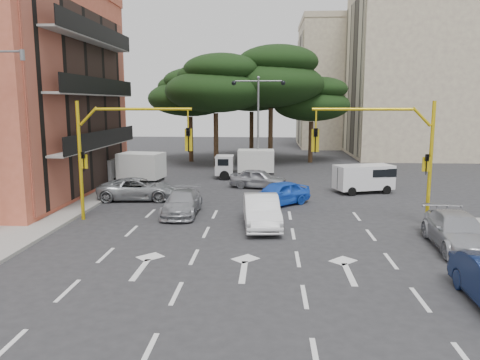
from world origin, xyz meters
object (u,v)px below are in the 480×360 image
object	(u,v)px
street_lamp_center	(258,109)
car_silver_parked	(458,232)
car_silver_wagon	(182,203)
car_silver_cross_a	(138,189)
car_blue_compact	(279,193)
box_truck_a	(130,169)
box_truck_b	(245,164)
signal_mast_left	(114,144)
signal_mast_right	(393,146)
car_white_hatch	(262,211)
van_white	(364,179)
car_silver_cross_b	(259,179)

from	to	relation	value
street_lamp_center	car_silver_parked	world-z (taller)	street_lamp_center
car_silver_wagon	car_silver_cross_a	size ratio (longest dim) A/B	0.91
street_lamp_center	car_blue_compact	bearing A→B (deg)	-81.80
box_truck_a	box_truck_b	distance (m)	8.91
car_silver_cross_a	box_truck_a	distance (m)	5.01
signal_mast_left	car_silver_parked	world-z (taller)	signal_mast_left
box_truck_b	signal_mast_right	bearing A→B (deg)	-150.88
car_white_hatch	street_lamp_center	bearing A→B (deg)	86.79
street_lamp_center	box_truck_b	world-z (taller)	street_lamp_center
box_truck_a	van_white	bearing A→B (deg)	-85.59
signal_mast_left	car_white_hatch	bearing A→B (deg)	-6.47
car_blue_compact	box_truck_b	distance (m)	9.85
street_lamp_center	car_silver_cross_b	world-z (taller)	street_lamp_center
car_blue_compact	signal_mast_left	bearing A→B (deg)	-107.45
street_lamp_center	van_white	xyz separation A→B (m)	(7.13, -5.82, -4.49)
box_truck_a	signal_mast_right	bearing A→B (deg)	-111.82
car_silver_cross_b	street_lamp_center	bearing A→B (deg)	15.59
signal_mast_left	van_white	world-z (taller)	signal_mast_left
car_silver_cross_b	box_truck_b	world-z (taller)	box_truck_b
signal_mast_right	car_silver_cross_a	bearing A→B (deg)	160.15
car_blue_compact	car_silver_cross_a	bearing A→B (deg)	-140.19
signal_mast_left	van_white	distance (m)	16.43
car_silver_cross_a	signal_mast_left	bearing A→B (deg)	178.57
signal_mast_right	car_silver_cross_a	world-z (taller)	signal_mast_right
car_blue_compact	box_truck_b	size ratio (longest dim) A/B	0.89
street_lamp_center	car_silver_parked	bearing A→B (deg)	-64.19
car_white_hatch	car_blue_compact	bearing A→B (deg)	73.99
car_silver_wagon	van_white	xyz separation A→B (m)	(10.87, 6.78, 0.30)
street_lamp_center	car_blue_compact	distance (m)	11.18
car_white_hatch	car_silver_parked	world-z (taller)	car_white_hatch
signal_mast_right	box_truck_a	world-z (taller)	signal_mast_right
car_white_hatch	car_silver_cross_a	world-z (taller)	car_white_hatch
box_truck_b	car_blue_compact	bearing A→B (deg)	-166.58
street_lamp_center	car_silver_parked	distance (m)	20.29
street_lamp_center	car_silver_cross_b	xyz separation A→B (m)	(0.16, -4.56, -4.75)
car_silver_cross_b	box_truck_b	size ratio (longest dim) A/B	0.86
car_blue_compact	van_white	bearing A→B (deg)	83.36
van_white	car_silver_wagon	bearing A→B (deg)	-76.02
signal_mast_left	street_lamp_center	distance (m)	15.65
car_white_hatch	car_blue_compact	distance (m)	4.89
street_lamp_center	van_white	bearing A→B (deg)	-39.23
street_lamp_center	car_blue_compact	size ratio (longest dim) A/B	1.89
signal_mast_right	box_truck_b	world-z (taller)	signal_mast_right
car_blue_compact	car_silver_cross_a	size ratio (longest dim) A/B	0.85
car_blue_compact	box_truck_a	world-z (taller)	box_truck_a
box_truck_a	box_truck_b	xyz separation A→B (m)	(8.03, 3.86, -0.07)
car_silver_wagon	car_silver_cross_a	xyz separation A→B (m)	(-3.39, 3.62, 0.03)
van_white	box_truck_a	distance (m)	16.20
signal_mast_right	car_silver_wagon	world-z (taller)	signal_mast_right
box_truck_b	car_silver_wagon	bearing A→B (deg)	166.29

